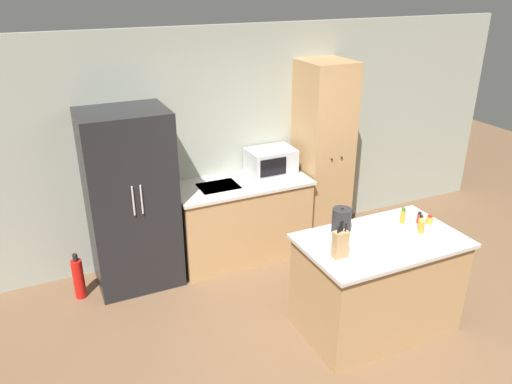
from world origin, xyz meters
TOP-DOWN VIEW (x-y plane):
  - ground_plane at (0.00, 0.00)m, footprint 14.00×14.00m
  - wall_back at (0.00, 2.33)m, footprint 7.20×0.06m
  - refrigerator at (-1.47, 1.96)m, footprint 0.86×0.71m
  - back_counter at (-0.24, 1.96)m, footprint 1.55×0.72m
  - pantry_cabinet at (0.84, 2.00)m, footprint 0.56×0.62m
  - kitchen_island at (0.37, 0.23)m, footprint 1.44×0.88m
  - microwave at (0.19, 2.08)m, footprint 0.54×0.40m
  - knife_block at (-0.14, 0.13)m, footprint 0.12×0.08m
  - spice_bottle_tall_dark at (0.96, 0.29)m, footprint 0.06×0.06m
  - spice_bottle_short_red at (0.88, 0.34)m, footprint 0.04×0.04m
  - spice_bottle_amber_oil at (0.74, 0.41)m, footprint 0.05×0.05m
  - spice_bottle_green_herb at (0.81, 0.24)m, footprint 0.04×0.04m
  - spice_bottle_pale_salt at (0.77, 0.18)m, footprint 0.05×0.05m
  - kettle at (0.12, 0.51)m, footprint 0.17×0.17m
  - fire_extinguisher at (-2.10, 1.87)m, footprint 0.11×0.11m

SIDE VIEW (x-z plane):
  - ground_plane at x=0.00m, z-range 0.00..0.00m
  - fire_extinguisher at x=-2.10m, z-range -0.03..0.48m
  - kitchen_island at x=0.37m, z-range 0.00..0.94m
  - back_counter at x=-0.24m, z-range 0.00..0.94m
  - refrigerator at x=-1.47m, z-range 0.00..1.89m
  - spice_bottle_tall_dark at x=0.96m, z-range 0.93..1.01m
  - spice_bottle_short_red at x=0.88m, z-range 0.93..1.04m
  - spice_bottle_green_herb at x=0.81m, z-range 0.93..1.07m
  - spice_bottle_pale_salt at x=0.77m, z-range 0.93..1.07m
  - spice_bottle_amber_oil at x=0.74m, z-range 0.93..1.08m
  - kettle at x=0.12m, z-range 0.92..1.17m
  - knife_block at x=-0.14m, z-range 0.89..1.22m
  - microwave at x=0.19m, z-range 0.94..1.23m
  - pantry_cabinet at x=0.84m, z-range 0.00..2.20m
  - wall_back at x=0.00m, z-range 0.00..2.60m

